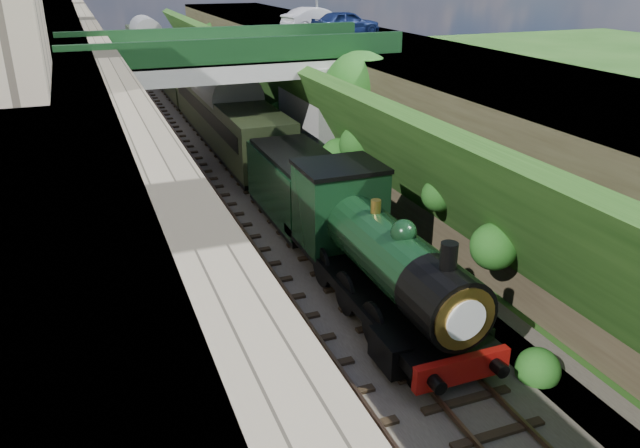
% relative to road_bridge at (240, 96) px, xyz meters
% --- Properties ---
extents(trackbed, '(10.00, 90.00, 0.20)m').
position_rel_road_bridge_xyz_m(trackbed, '(-0.94, -4.00, -3.98)').
color(trackbed, '#473F38').
rests_on(trackbed, ground).
extents(retaining_wall, '(1.00, 90.00, 7.00)m').
position_rel_road_bridge_xyz_m(retaining_wall, '(-6.44, -4.00, -0.58)').
color(retaining_wall, '#756B56').
rests_on(retaining_wall, ground).
extents(street_plateau_left, '(6.00, 90.00, 7.00)m').
position_rel_road_bridge_xyz_m(street_plateau_left, '(-9.94, -4.00, -0.58)').
color(street_plateau_left, '#262628').
rests_on(street_plateau_left, ground).
extents(street_plateau_right, '(8.00, 90.00, 6.25)m').
position_rel_road_bridge_xyz_m(street_plateau_right, '(8.56, -4.00, -0.95)').
color(street_plateau_right, '#262628').
rests_on(street_plateau_right, ground).
extents(embankment_slope, '(4.76, 90.00, 6.39)m').
position_rel_road_bridge_xyz_m(embankment_slope, '(4.04, -4.85, -1.33)').
color(embankment_slope, '#1E4714').
rests_on(embankment_slope, ground).
extents(track_left, '(2.50, 90.00, 0.20)m').
position_rel_road_bridge_xyz_m(track_left, '(-2.94, -4.00, -3.83)').
color(track_left, black).
rests_on(track_left, trackbed).
extents(track_right, '(2.50, 90.00, 0.20)m').
position_rel_road_bridge_xyz_m(track_right, '(0.26, -4.00, -3.83)').
color(track_right, black).
rests_on(track_right, trackbed).
extents(road_bridge, '(16.00, 6.40, 7.25)m').
position_rel_road_bridge_xyz_m(road_bridge, '(0.00, 0.00, 0.00)').
color(road_bridge, gray).
rests_on(road_bridge, ground).
extents(tree, '(3.60, 3.80, 6.60)m').
position_rel_road_bridge_xyz_m(tree, '(4.97, -3.91, 0.57)').
color(tree, black).
rests_on(tree, ground).
extents(car_blue, '(4.59, 2.54, 1.48)m').
position_rel_road_bridge_xyz_m(car_blue, '(8.14, 5.36, 2.91)').
color(car_blue, '#111F4C').
rests_on(car_blue, street_plateau_right).
extents(car_silver, '(4.77, 2.56, 1.49)m').
position_rel_road_bridge_xyz_m(car_silver, '(7.40, 8.46, 2.92)').
color(car_silver, silver).
rests_on(car_silver, street_plateau_right).
extents(locomotive, '(3.10, 10.22, 3.83)m').
position_rel_road_bridge_xyz_m(locomotive, '(0.26, -15.44, -2.18)').
color(locomotive, black).
rests_on(locomotive, trackbed).
extents(tender, '(2.70, 6.00, 3.05)m').
position_rel_road_bridge_xyz_m(tender, '(0.26, -8.08, -2.46)').
color(tender, black).
rests_on(tender, trackbed).
extents(coach_front, '(2.90, 18.00, 3.70)m').
position_rel_road_bridge_xyz_m(coach_front, '(0.26, 4.52, -2.03)').
color(coach_front, black).
rests_on(coach_front, trackbed).
extents(coach_middle, '(2.90, 18.00, 3.70)m').
position_rel_road_bridge_xyz_m(coach_middle, '(0.26, 23.32, -2.03)').
color(coach_middle, black).
rests_on(coach_middle, trackbed).
extents(coach_rear, '(2.90, 18.00, 3.70)m').
position_rel_road_bridge_xyz_m(coach_rear, '(0.26, 42.12, -2.03)').
color(coach_rear, black).
rests_on(coach_rear, trackbed).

